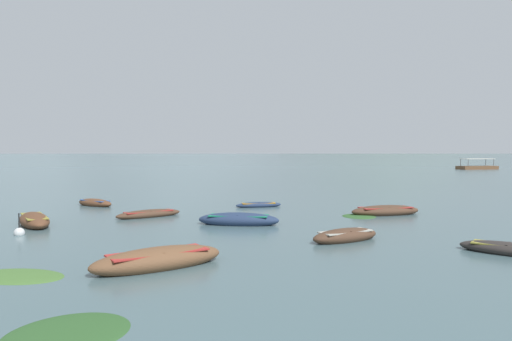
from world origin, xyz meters
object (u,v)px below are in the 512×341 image
(rowboat_2, at_px, (345,236))
(rowboat_4, at_px, (158,260))
(rowboat_0, at_px, (259,205))
(rowboat_5, at_px, (508,249))
(rowboat_7, at_px, (385,211))
(rowboat_1, at_px, (34,220))
(rowboat_6, at_px, (95,203))
(rowboat_9, at_px, (149,214))
(mooring_buoy, at_px, (19,233))
(rowboat_3, at_px, (239,220))
(ferry_0, at_px, (477,167))

(rowboat_2, xyz_separation_m, rowboat_4, (-7.21, -4.41, 0.05))
(rowboat_0, height_order, rowboat_5, rowboat_5)
(rowboat_0, distance_m, rowboat_7, 8.66)
(rowboat_1, height_order, rowboat_6, rowboat_1)
(rowboat_5, distance_m, rowboat_9, 18.61)
(rowboat_2, distance_m, rowboat_9, 12.50)
(rowboat_1, bearing_deg, rowboat_0, 32.42)
(rowboat_0, distance_m, mooring_buoy, 15.47)
(rowboat_0, relative_size, rowboat_9, 0.87)
(rowboat_0, relative_size, rowboat_3, 0.75)
(rowboat_3, relative_size, rowboat_6, 1.32)
(rowboat_9, height_order, mooring_buoy, mooring_buoy)
(ferry_0, bearing_deg, rowboat_4, -122.49)
(rowboat_3, xyz_separation_m, rowboat_5, (10.26, -7.19, -0.08))
(rowboat_1, bearing_deg, rowboat_2, -16.62)
(rowboat_6, bearing_deg, mooring_buoy, -88.66)
(rowboat_3, bearing_deg, rowboat_2, -44.08)
(rowboat_4, bearing_deg, rowboat_5, 7.82)
(rowboat_3, relative_size, mooring_buoy, 3.87)
(rowboat_2, bearing_deg, rowboat_3, 135.92)
(rowboat_9, bearing_deg, rowboat_3, -28.92)
(rowboat_1, relative_size, rowboat_7, 0.92)
(rowboat_1, relative_size, rowboat_3, 0.97)
(rowboat_1, xyz_separation_m, mooring_buoy, (0.61, -2.86, -0.14))
(rowboat_0, bearing_deg, rowboat_2, -74.43)
(rowboat_3, height_order, rowboat_4, rowboat_4)
(rowboat_5, relative_size, rowboat_7, 0.72)
(rowboat_5, height_order, mooring_buoy, mooring_buoy)
(rowboat_6, relative_size, mooring_buoy, 2.95)
(rowboat_4, distance_m, mooring_buoy, 9.76)
(rowboat_0, relative_size, rowboat_6, 0.99)
(rowboat_3, distance_m, rowboat_5, 12.53)
(rowboat_1, bearing_deg, rowboat_4, -47.74)
(rowboat_5, bearing_deg, rowboat_7, 97.03)
(rowboat_3, bearing_deg, mooring_buoy, -164.54)
(rowboat_6, bearing_deg, rowboat_4, -66.06)
(rowboat_6, distance_m, ferry_0, 91.23)
(rowboat_1, xyz_separation_m, ferry_0, (62.17, 75.76, 0.20))
(rowboat_7, bearing_deg, rowboat_3, -157.88)
(rowboat_2, xyz_separation_m, rowboat_5, (5.58, -2.65, -0.04))
(mooring_buoy, bearing_deg, rowboat_1, 102.05)
(rowboat_0, height_order, rowboat_6, rowboat_6)
(rowboat_0, relative_size, rowboat_1, 0.77)
(rowboat_2, bearing_deg, rowboat_1, 163.38)
(rowboat_1, bearing_deg, ferry_0, 50.63)
(rowboat_1, xyz_separation_m, rowboat_5, (20.98, -7.25, -0.08))
(rowboat_6, bearing_deg, rowboat_1, -92.24)
(rowboat_3, xyz_separation_m, rowboat_9, (-5.34, 2.95, -0.08))
(rowboat_6, distance_m, rowboat_9, 7.67)
(rowboat_6, xyz_separation_m, rowboat_9, (5.04, -5.78, -0.02))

